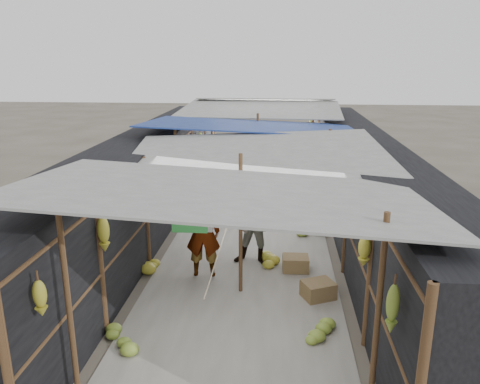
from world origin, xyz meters
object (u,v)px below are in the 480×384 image
(crate_near, at_px, (295,264))
(vendor_elderly, at_px, (203,232))
(shopper_blue, at_px, (255,222))
(vendor_seated, at_px, (302,187))
(black_basin, at_px, (301,201))

(crate_near, height_order, vendor_elderly, vendor_elderly)
(crate_near, relative_size, shopper_blue, 0.28)
(shopper_blue, bearing_deg, crate_near, -5.12)
(vendor_elderly, distance_m, shopper_blue, 1.16)
(crate_near, bearing_deg, shopper_blue, 161.59)
(vendor_elderly, bearing_deg, crate_near, -172.50)
(shopper_blue, distance_m, vendor_seated, 5.02)
(crate_near, bearing_deg, black_basin, 84.98)
(shopper_blue, bearing_deg, vendor_elderly, -135.73)
(shopper_blue, xyz_separation_m, vendor_seated, (1.19, 4.85, -0.54))
(shopper_blue, bearing_deg, black_basin, 87.10)
(shopper_blue, relative_size, vendor_seated, 2.38)
(vendor_seated, bearing_deg, black_basin, 0.15)
(crate_near, distance_m, black_basin, 4.52)
(black_basin, distance_m, vendor_seated, 0.66)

